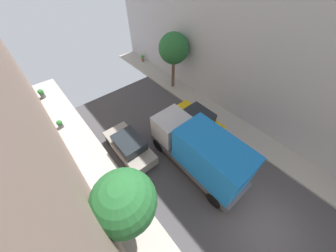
# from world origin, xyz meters

# --- Properties ---
(ground) EXTENTS (32.00, 32.00, 0.00)m
(ground) POSITION_xyz_m (0.00, 0.00, 0.00)
(ground) COLOR #423F42
(sidewalk_right) EXTENTS (2.00, 44.00, 0.15)m
(sidewalk_right) POSITION_xyz_m (5.00, 0.00, 0.07)
(sidewalk_right) COLOR #A8A399
(sidewalk_right) RESTS_ON ground
(parked_car_left_3) EXTENTS (1.78, 4.20, 1.57)m
(parked_car_left_3) POSITION_xyz_m (-2.70, 8.70, 0.72)
(parked_car_left_3) COLOR gray
(parked_car_left_3) RESTS_ON ground
(parked_car_right_2) EXTENTS (1.78, 4.20, 1.57)m
(parked_car_right_2) POSITION_xyz_m (2.70, 7.49, 0.72)
(parked_car_right_2) COLOR gold
(parked_car_right_2) RESTS_ON ground
(delivery_truck) EXTENTS (2.26, 6.60, 3.38)m
(delivery_truck) POSITION_xyz_m (0.00, 4.88, 1.79)
(delivery_truck) COLOR #4C4C51
(delivery_truck) RESTS_ON ground
(street_tree_1) EXTENTS (2.60, 2.60, 5.08)m
(street_tree_1) POSITION_xyz_m (4.82, 12.73, 3.90)
(street_tree_1) COLOR brown
(street_tree_1) RESTS_ON sidewalk_right
(street_tree_2) EXTENTS (2.51, 2.51, 4.89)m
(street_tree_2) POSITION_xyz_m (-5.05, 4.41, 3.76)
(street_tree_2) COLOR brown
(street_tree_2) RESTS_ON sidewalk_left
(potted_plant_0) EXTENTS (0.50, 0.50, 0.89)m
(potted_plant_0) POSITION_xyz_m (-5.61, 19.17, 0.63)
(potted_plant_0) COLOR slate
(potted_plant_0) RESTS_ON sidewalk_left
(potted_plant_1) EXTENTS (0.42, 0.42, 0.69)m
(potted_plant_1) POSITION_xyz_m (-5.61, 14.23, 0.51)
(potted_plant_1) COLOR slate
(potted_plant_1) RESTS_ON sidewalk_left
(potted_plant_2) EXTENTS (0.40, 0.40, 0.75)m
(potted_plant_2) POSITION_xyz_m (5.51, 18.96, 0.55)
(potted_plant_2) COLOR brown
(potted_plant_2) RESTS_ON sidewalk_right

